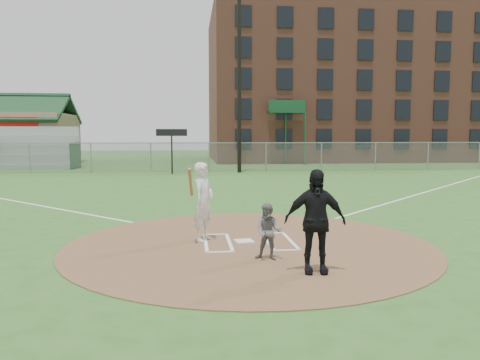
{
  "coord_description": "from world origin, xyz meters",
  "views": [
    {
      "loc": [
        -1.35,
        -10.51,
        2.5
      ],
      "look_at": [
        0.0,
        2.0,
        1.3
      ],
      "focal_mm": 35.0,
      "sensor_mm": 36.0,
      "label": 1
    }
  ],
  "objects": [
    {
      "name": "ground",
      "position": [
        0.0,
        0.0,
        0.0
      ],
      "size": [
        140.0,
        140.0,
        0.0
      ],
      "primitive_type": "plane",
      "color": "#2D5F20",
      "rests_on": "ground"
    },
    {
      "name": "dirt_circle",
      "position": [
        0.0,
        0.0,
        0.01
      ],
      "size": [
        8.4,
        8.4,
        0.02
      ],
      "primitive_type": "cylinder",
      "color": "brown",
      "rests_on": "ground"
    },
    {
      "name": "home_plate",
      "position": [
        -0.1,
        0.18,
        0.03
      ],
      "size": [
        0.47,
        0.47,
        0.03
      ],
      "primitive_type": "cube",
      "rotation": [
        0.0,
        0.0,
        0.14
      ],
      "color": "white",
      "rests_on": "dirt_circle"
    },
    {
      "name": "foul_line_first",
      "position": [
        9.0,
        9.0,
        0.01
      ],
      "size": [
        17.04,
        17.04,
        0.01
      ],
      "primitive_type": "cube",
      "rotation": [
        0.0,
        0.0,
        -0.79
      ],
      "color": "white",
      "rests_on": "ground"
    },
    {
      "name": "catcher",
      "position": [
        0.2,
        -1.44,
        0.59
      ],
      "size": [
        0.67,
        0.61,
        1.13
      ],
      "primitive_type": "imported",
      "rotation": [
        0.0,
        0.0,
        -0.4
      ],
      "color": "slate",
      "rests_on": "dirt_circle"
    },
    {
      "name": "umpire",
      "position": [
        0.88,
        -2.4,
        0.96
      ],
      "size": [
        1.15,
        0.57,
        1.89
      ],
      "primitive_type": "imported",
      "rotation": [
        0.0,
        0.0,
        -0.1
      ],
      "color": "black",
      "rests_on": "dirt_circle"
    },
    {
      "name": "batters_boxes",
      "position": [
        0.0,
        0.15,
        0.03
      ],
      "size": [
        2.08,
        1.88,
        0.01
      ],
      "color": "white",
      "rests_on": "dirt_circle"
    },
    {
      "name": "batter_at_plate",
      "position": [
        -1.04,
        0.44,
        0.95
      ],
      "size": [
        0.72,
        1.11,
        1.85
      ],
      "color": "silver",
      "rests_on": "dirt_circle"
    },
    {
      "name": "outfield_fence",
      "position": [
        0.0,
        22.0,
        1.02
      ],
      "size": [
        56.08,
        0.08,
        2.03
      ],
      "color": "slate",
      "rests_on": "ground"
    },
    {
      "name": "bleachers",
      "position": [
        -13.0,
        26.2,
        1.59
      ],
      "size": [
        6.08,
        3.2,
        3.2
      ],
      "color": "#B7BABF",
      "rests_on": "ground"
    },
    {
      "name": "clubhouse",
      "position": [
        -18.0,
        32.99,
        2.39
      ],
      "size": [
        12.2,
        8.71,
        6.23
      ],
      "color": "gray",
      "rests_on": "ground"
    },
    {
      "name": "brick_warehouse",
      "position": [
        16.0,
        37.96,
        7.5
      ],
      "size": [
        30.0,
        17.17,
        15.0
      ],
      "color": "brown",
      "rests_on": "ground"
    },
    {
      "name": "light_pole",
      "position": [
        2.0,
        21.0,
        6.61
      ],
      "size": [
        1.2,
        0.3,
        12.22
      ],
      "color": "black",
      "rests_on": "ground"
    },
    {
      "name": "scoreboard_sign",
      "position": [
        -2.5,
        20.2,
        2.39
      ],
      "size": [
        2.0,
        0.1,
        2.93
      ],
      "color": "black",
      "rests_on": "ground"
    }
  ]
}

